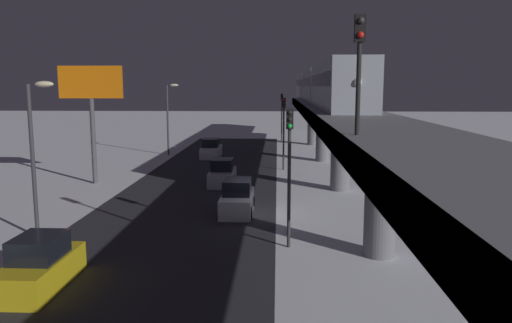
% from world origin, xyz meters
% --- Properties ---
extents(ground_plane, '(240.00, 240.00, 0.00)m').
position_xyz_m(ground_plane, '(0.00, 0.00, 0.00)').
color(ground_plane, white).
extents(avenue_asphalt, '(11.00, 84.38, 0.01)m').
position_xyz_m(avenue_asphalt, '(4.17, 0.00, 0.00)').
color(avenue_asphalt, '#28282D').
rests_on(avenue_asphalt, ground_plane).
extents(elevated_railway, '(5.00, 84.38, 5.76)m').
position_xyz_m(elevated_railway, '(-5.80, 0.00, 4.95)').
color(elevated_railway, slate).
rests_on(elevated_railway, ground_plane).
extents(subway_train, '(2.94, 55.47, 3.40)m').
position_xyz_m(subway_train, '(-5.89, -27.93, 7.53)').
color(subway_train, '#999EA8').
rests_on(subway_train, elevated_railway).
extents(rail_signal, '(0.36, 0.41, 4.00)m').
position_xyz_m(rail_signal, '(-4.09, 11.32, 8.48)').
color(rail_signal, black).
rests_on(rail_signal, elevated_railway).
extents(sedan_white, '(1.91, 4.59, 1.97)m').
position_xyz_m(sedan_white, '(0.97, -0.38, 0.79)').
color(sedan_white, silver).
rests_on(sedan_white, ground_plane).
extents(sedan_silver_2, '(1.80, 4.16, 1.97)m').
position_xyz_m(sedan_silver_2, '(2.77, -8.68, 0.80)').
color(sedan_silver_2, '#B2B2B7').
rests_on(sedan_silver_2, ground_plane).
extents(sedan_white_2, '(1.80, 4.72, 1.97)m').
position_xyz_m(sedan_white_2, '(5.57, -23.32, 0.80)').
color(sedan_white_2, silver).
rests_on(sedan_white_2, ground_plane).
extents(sedan_yellow, '(1.80, 4.25, 1.97)m').
position_xyz_m(sedan_yellow, '(7.37, 11.11, 0.80)').
color(sedan_yellow, gold).
rests_on(sedan_yellow, ground_plane).
extents(traffic_light_near, '(0.32, 0.44, 6.40)m').
position_xyz_m(traffic_light_near, '(-1.93, 6.06, 4.20)').
color(traffic_light_near, '#2D2D2D').
rests_on(traffic_light_near, ground_plane).
extents(traffic_light_mid, '(0.32, 0.44, 6.40)m').
position_xyz_m(traffic_light_mid, '(-1.93, -15.60, 4.20)').
color(traffic_light_mid, '#2D2D2D').
rests_on(traffic_light_mid, ground_plane).
extents(traffic_light_far, '(0.32, 0.44, 6.40)m').
position_xyz_m(traffic_light_far, '(-1.93, -37.26, 4.20)').
color(traffic_light_far, '#2D2D2D').
rests_on(traffic_light_far, ground_plane).
extents(commercial_billboard, '(4.80, 0.36, 8.90)m').
position_xyz_m(commercial_billboard, '(12.61, -8.72, 6.83)').
color(commercial_billboard, '#4C4C51').
rests_on(commercial_billboard, ground_plane).
extents(street_lamp_near, '(1.35, 0.44, 7.65)m').
position_xyz_m(street_lamp_near, '(10.25, 5.00, 4.81)').
color(street_lamp_near, '#38383D').
rests_on(street_lamp_near, ground_plane).
extents(street_lamp_far, '(1.35, 0.44, 7.65)m').
position_xyz_m(street_lamp_far, '(10.25, -25.00, 4.81)').
color(street_lamp_far, '#38383D').
rests_on(street_lamp_far, ground_plane).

